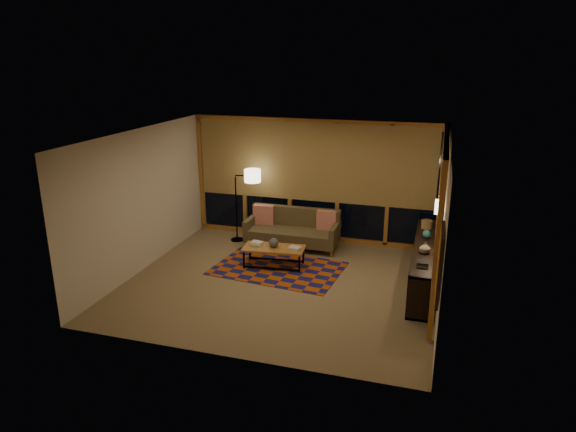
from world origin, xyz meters
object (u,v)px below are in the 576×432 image
(sofa, at_px, (292,229))
(coffee_table, at_px, (274,257))
(floor_lamp, at_px, (236,205))
(bookshelf, at_px, (424,263))

(sofa, bearing_deg, coffee_table, -92.40)
(coffee_table, bearing_deg, sofa, 82.16)
(floor_lamp, relative_size, bookshelf, 0.54)
(coffee_table, xyz_separation_m, floor_lamp, (-1.26, 1.18, 0.62))
(coffee_table, distance_m, floor_lamp, 1.83)
(coffee_table, xyz_separation_m, bookshelf, (2.84, 0.06, 0.18))
(sofa, xyz_separation_m, floor_lamp, (-1.30, 0.06, 0.42))
(bookshelf, bearing_deg, coffee_table, -178.74)
(coffee_table, height_order, floor_lamp, floor_lamp)
(sofa, distance_m, floor_lamp, 1.37)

